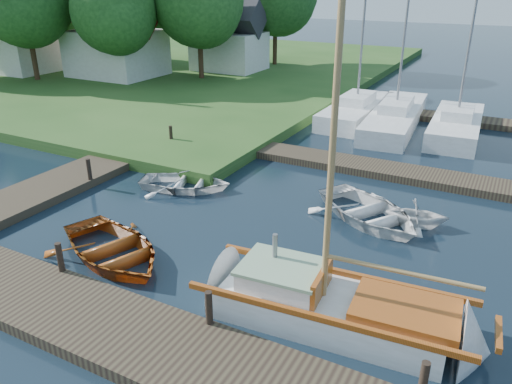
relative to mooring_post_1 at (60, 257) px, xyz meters
The scene contains 23 objects.
ground 5.87m from the mooring_post_1, 59.04° to the left, with size 160.00×160.00×0.00m, color black.
near_dock 3.21m from the mooring_post_1, 18.43° to the right, with size 18.00×2.20×0.30m, color #2C211A.
left_dock 8.62m from the mooring_post_1, 125.54° to the left, with size 2.20×18.00×0.30m, color #2C211A.
far_dock 12.55m from the mooring_post_1, 66.50° to the left, with size 14.00×1.60×0.30m, color #2C211A.
shore 36.80m from the mooring_post_1, 132.80° to the left, with size 50.00×40.00×0.50m, color #254D1A.
mooring_post_1 is the anchor object (origin of this frame).
mooring_post_2 4.50m from the mooring_post_1, ahead, with size 0.16×0.16×0.80m, color black.
mooring_post_3 9.00m from the mooring_post_1, ahead, with size 0.16×0.16×0.80m, color black.
mooring_post_4 6.40m from the mooring_post_1, 128.66° to the left, with size 0.16×0.16×0.80m, color black.
mooring_post_5 10.77m from the mooring_post_1, 111.80° to the left, with size 0.16×0.16×0.80m, color black.
sailboat 7.07m from the mooring_post_1, 13.74° to the left, with size 7.28×2.50×9.83m.
dinghy 1.50m from the mooring_post_1, 75.15° to the left, with size 2.94×4.11×0.85m, color brown.
tender_a 6.53m from the mooring_post_1, 96.55° to the left, with size 2.40×3.35×0.69m, color silver.
tender_c 9.29m from the mooring_post_1, 49.82° to the left, with size 2.91×4.08×0.85m, color silver.
tender_d 10.51m from the mooring_post_1, 45.03° to the left, with size 1.64×1.90×1.00m, color silver.
marina_boat_0 19.11m from the mooring_post_1, 84.52° to the left, with size 2.24×7.39×10.61m.
marina_boat_1 19.07m from the mooring_post_1, 77.75° to the left, with size 2.88×9.23×9.40m.
marina_boat_2 19.75m from the mooring_post_1, 68.94° to the left, with size 2.57×7.20×11.69m.
house_a 27.11m from the mooring_post_1, 128.99° to the left, with size 6.30×5.00×6.29m.
house_b 31.47m from the mooring_post_1, 142.77° to the left, with size 5.77×4.50×5.79m.
house_c 29.22m from the mooring_post_1, 112.17° to the left, with size 5.25×4.00×5.28m.
tree_2 24.67m from the mooring_post_1, 128.21° to the left, with size 5.83×5.75×7.82m.
tree_5 37.13m from the mooring_post_1, 137.14° to the left, with size 6.00×5.94×8.10m.
Camera 1 is at (6.54, -12.35, 7.26)m, focal length 35.00 mm.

